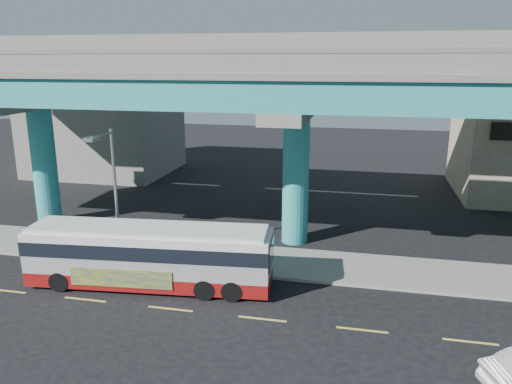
# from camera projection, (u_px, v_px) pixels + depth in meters

# --- Properties ---
(ground) EXTENTS (120.00, 120.00, 0.00)m
(ground) POSITION_uv_depth(u_px,v_px,m) (264.00, 316.00, 20.67)
(ground) COLOR black
(ground) RESTS_ON ground
(sidewalk) EXTENTS (70.00, 4.00, 0.15)m
(sidewalk) POSITION_uv_depth(u_px,v_px,m) (285.00, 263.00, 25.85)
(sidewalk) COLOR gray
(sidewalk) RESTS_ON ground
(lane_markings) EXTENTS (58.00, 0.12, 0.01)m
(lane_markings) POSITION_uv_depth(u_px,v_px,m) (262.00, 319.00, 20.39)
(lane_markings) COLOR #D8C64C
(lane_markings) RESTS_ON ground
(viaduct) EXTENTS (52.00, 12.40, 11.70)m
(viaduct) POSITION_uv_depth(u_px,v_px,m) (298.00, 81.00, 26.92)
(viaduct) COLOR teal
(viaduct) RESTS_ON ground
(building_concrete) EXTENTS (12.00, 10.00, 9.00)m
(building_concrete) POSITION_uv_depth(u_px,v_px,m) (105.00, 124.00, 46.30)
(building_concrete) COLOR gray
(building_concrete) RESTS_ON ground
(transit_bus) EXTENTS (11.51, 3.47, 2.91)m
(transit_bus) POSITION_uv_depth(u_px,v_px,m) (150.00, 254.00, 23.01)
(transit_bus) COLOR maroon
(transit_bus) RESTS_ON ground
(parked_car) EXTENTS (4.33, 5.30, 1.45)m
(parked_car) POSITION_uv_depth(u_px,v_px,m) (119.00, 234.00, 27.79)
(parked_car) COLOR #313136
(parked_car) RESTS_ON sidewalk
(street_lamp) EXTENTS (0.50, 2.28, 6.85)m
(street_lamp) POSITION_uv_depth(u_px,v_px,m) (109.00, 178.00, 24.50)
(street_lamp) COLOR gray
(street_lamp) RESTS_ON sidewalk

